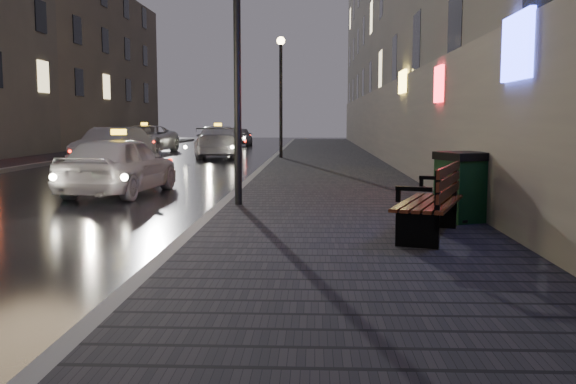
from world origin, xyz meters
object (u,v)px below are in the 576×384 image
Objects in this scene: bench at (435,201)px; car_far at (240,136)px; taxi_near at (120,165)px; trash_bin at (463,186)px; taxi_mid at (218,142)px; lamp_far at (281,82)px; car_left_mid at (112,147)px; lamp_near at (237,32)px; taxi_far at (145,139)px.

car_far reaches higher than bench.
car_far is at bearing -82.47° from taxi_near.
trash_bin is 21.46m from taxi_mid.
lamp_far is 1.24× the size of taxi_near.
car_far is at bearing 87.60° from car_left_mid.
lamp_near is 2.45× the size of bench.
car_left_mid reaches higher than car_far.
lamp_near reaches higher than trash_bin.
taxi_near reaches higher than bench.
car_left_mid reaches higher than taxi_near.
trash_bin is 27.22m from taxi_far.
taxi_far is at bearing 91.28° from trash_bin.
taxi_far is at bearing 66.08° from car_far.
taxi_mid is at bearing 91.59° from car_far.
lamp_near reaches higher than car_left_mid.
taxi_far is at bearing -70.21° from taxi_near.
taxi_mid is 1.36× the size of car_far.
car_left_mid is at bearing 81.43° from car_far.
taxi_far reaches higher than bench.
bench is at bearing -80.63° from lamp_far.
taxi_far reaches higher than car_left_mid.
bench is at bearing -62.42° from taxi_far.
taxi_far is (-4.65, 19.77, 0.04)m from taxi_near.
taxi_far is at bearing -49.36° from taxi_mid.
taxi_far reaches higher than taxi_near.
lamp_far is at bearing -97.23° from taxi_near.
trash_bin is 0.27× the size of taxi_near.
taxi_far is (-1.42, 10.18, 0.00)m from car_left_mid.
car_far is (4.14, 9.69, -0.11)m from taxi_far.
taxi_near is 20.31m from taxi_far.
taxi_near is (-3.23, -13.18, -2.76)m from lamp_far.
taxi_mid is (3.30, 5.92, -0.00)m from car_left_mid.
lamp_near is at bearing -90.00° from lamp_far.
trash_bin is 0.29× the size of car_far.
taxi_far is at bearing 103.35° from car_left_mid.
taxi_near is at bearing 82.47° from taxi_mid.
taxi_mid is at bearing 125.76° from bench.
lamp_near is 1.00× the size of lamp_far.
taxi_mid reaches higher than bench.
taxi_near is at bearing 155.33° from bench.
bench is 0.41× the size of taxi_mid.
trash_bin is at bearing -25.86° from lamp_near.
lamp_near is 24.09m from taxi_far.
taxi_near is 29.47m from car_far.
taxi_far is (-7.88, 6.59, -2.72)m from lamp_far.
trash_bin is 0.22× the size of taxi_mid.
bench is 36.37m from car_far.
car_left_mid is (-10.41, 14.33, 0.04)m from trash_bin.
taxi_far is (-4.72, 4.26, 0.00)m from taxi_mid.
lamp_near is 1.14× the size of car_left_mid.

